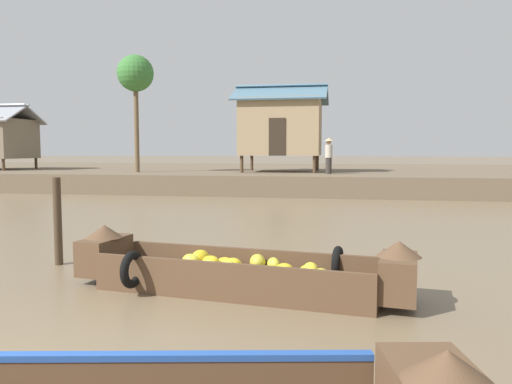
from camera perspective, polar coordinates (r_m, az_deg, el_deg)
ground_plane at (r=13.38m, az=-2.70°, el=-3.82°), size 300.00×300.00×0.00m
riverbank_strip at (r=30.85m, az=4.55°, el=1.92°), size 160.00×20.00×0.91m
banana_boat at (r=7.14m, az=-1.96°, el=-9.05°), size 4.99×1.63×0.86m
stilt_house_mid_left at (r=25.47m, az=2.91°, el=7.56°), size 4.65×3.61×4.39m
palm_tree_near at (r=26.00m, az=-13.65°, el=12.85°), size 1.80×1.80×5.81m
vendor_person at (r=23.34m, az=8.33°, el=4.34°), size 0.44×0.44×1.66m
mooring_post at (r=9.37m, az=-21.78°, el=-3.13°), size 0.14×0.14×1.54m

